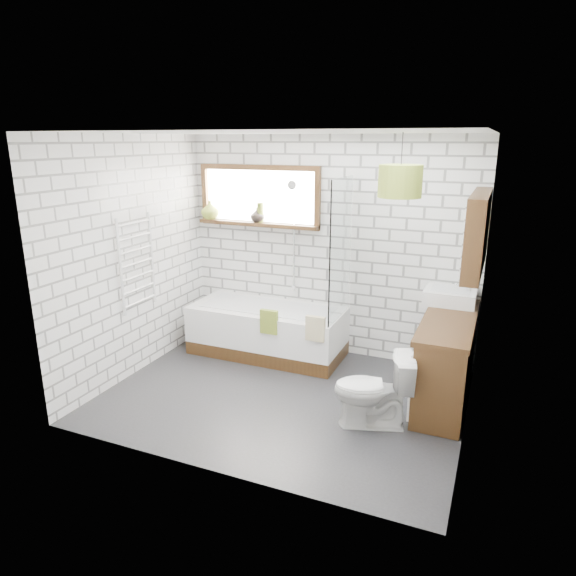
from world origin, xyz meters
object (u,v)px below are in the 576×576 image
at_px(basin, 450,296).
at_px(pendant, 400,181).
at_px(bathtub, 267,330).
at_px(toilet, 373,390).
at_px(vanity, 447,360).

bearing_deg(basin, pendant, -118.55).
relative_size(bathtub, toilet, 2.59).
xyz_separation_m(bathtub, basin, (2.00, 0.16, 0.62)).
bearing_deg(basin, bathtub, -175.53).
distance_m(bathtub, pendant, 2.48).
relative_size(bathtub, basin, 3.51).
distance_m(vanity, basin, 0.70).
xyz_separation_m(vanity, basin, (-0.06, 0.50, 0.49)).
distance_m(basin, toilet, 1.44).
distance_m(bathtub, vanity, 2.09).
relative_size(bathtub, vanity, 1.22).
height_order(bathtub, pendant, pendant).
bearing_deg(basin, toilet, -110.83).
height_order(bathtub, toilet, toilet).
distance_m(bathtub, basin, 2.10).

